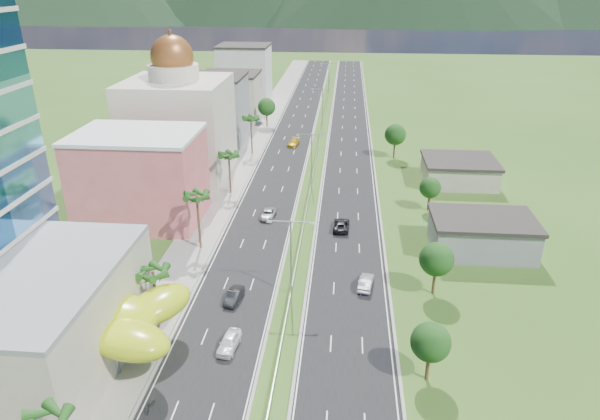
# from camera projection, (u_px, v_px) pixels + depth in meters

# --- Properties ---
(ground) EXTENTS (500.00, 500.00, 0.00)m
(ground) POSITION_uv_depth(u_px,v_px,m) (283.00, 341.00, 62.68)
(ground) COLOR #2D5119
(ground) RESTS_ON ground
(road_left) EXTENTS (11.00, 260.00, 0.04)m
(road_left) POSITION_uv_depth(u_px,v_px,m) (294.00, 132.00, 145.22)
(road_left) COLOR black
(road_left) RESTS_ON ground
(road_right) EXTENTS (11.00, 260.00, 0.04)m
(road_right) POSITION_uv_depth(u_px,v_px,m) (349.00, 133.00, 144.03)
(road_right) COLOR black
(road_right) RESTS_ON ground
(sidewalk_left) EXTENTS (7.00, 260.00, 0.12)m
(sidewalk_left) POSITION_uv_depth(u_px,v_px,m) (259.00, 131.00, 145.95)
(sidewalk_left) COLOR gray
(sidewalk_left) RESTS_ON ground
(median_guardrail) EXTENTS (0.10, 216.06, 0.76)m
(median_guardrail) POSITION_uv_depth(u_px,v_px,m) (317.00, 151.00, 127.98)
(median_guardrail) COLOR gray
(median_guardrail) RESTS_ON ground
(streetlight_median_b) EXTENTS (6.04, 0.25, 11.00)m
(streetlight_median_b) POSITION_uv_depth(u_px,v_px,m) (291.00, 250.00, 69.05)
(streetlight_median_b) COLOR gray
(streetlight_median_b) RESTS_ON ground
(streetlight_median_c) EXTENTS (6.04, 0.25, 11.00)m
(streetlight_median_c) POSITION_uv_depth(u_px,v_px,m) (312.00, 155.00, 105.47)
(streetlight_median_c) COLOR gray
(streetlight_median_c) RESTS_ON ground
(streetlight_median_d) EXTENTS (6.04, 0.25, 11.00)m
(streetlight_median_d) POSITION_uv_depth(u_px,v_px,m) (322.00, 104.00, 146.45)
(streetlight_median_d) COLOR gray
(streetlight_median_d) RESTS_ON ground
(streetlight_median_e) EXTENTS (6.04, 0.25, 11.00)m
(streetlight_median_e) POSITION_uv_depth(u_px,v_px,m) (329.00, 75.00, 187.42)
(streetlight_median_e) COLOR gray
(streetlight_median_e) RESTS_ON ground
(lime_canopy) EXTENTS (18.00, 15.00, 7.40)m
(lime_canopy) POSITION_uv_depth(u_px,v_px,m) (97.00, 317.00, 58.59)
(lime_canopy) COLOR #ABC313
(lime_canopy) RESTS_ON ground
(pink_shophouse) EXTENTS (20.00, 15.00, 15.00)m
(pink_shophouse) POSITION_uv_depth(u_px,v_px,m) (141.00, 179.00, 90.99)
(pink_shophouse) COLOR #C9525E
(pink_shophouse) RESTS_ON ground
(domed_building) EXTENTS (20.00, 20.00, 28.70)m
(domed_building) POSITION_uv_depth(u_px,v_px,m) (178.00, 122.00, 110.37)
(domed_building) COLOR beige
(domed_building) RESTS_ON ground
(midrise_grey) EXTENTS (16.00, 15.00, 16.00)m
(midrise_grey) POSITION_uv_depth(u_px,v_px,m) (213.00, 110.00, 134.42)
(midrise_grey) COLOR gray
(midrise_grey) RESTS_ON ground
(midrise_beige) EXTENTS (16.00, 15.00, 13.00)m
(midrise_beige) POSITION_uv_depth(u_px,v_px,m) (231.00, 98.00, 155.06)
(midrise_beige) COLOR #A59D87
(midrise_beige) RESTS_ON ground
(midrise_white) EXTENTS (16.00, 15.00, 18.00)m
(midrise_white) POSITION_uv_depth(u_px,v_px,m) (245.00, 75.00, 174.99)
(midrise_white) COLOR silver
(midrise_white) RESTS_ON ground
(shed_near) EXTENTS (15.00, 10.00, 5.00)m
(shed_near) POSITION_uv_depth(u_px,v_px,m) (482.00, 236.00, 82.21)
(shed_near) COLOR gray
(shed_near) RESTS_ON ground
(shed_far) EXTENTS (14.00, 12.00, 4.40)m
(shed_far) POSITION_uv_depth(u_px,v_px,m) (459.00, 172.00, 109.49)
(shed_far) COLOR #A59D87
(shed_far) RESTS_ON ground
(palm_tree_b) EXTENTS (3.60, 3.60, 8.10)m
(palm_tree_b) POSITION_uv_depth(u_px,v_px,m) (153.00, 274.00, 62.86)
(palm_tree_b) COLOR #47301C
(palm_tree_b) RESTS_ON ground
(palm_tree_c) EXTENTS (3.60, 3.60, 9.60)m
(palm_tree_c) POSITION_uv_depth(u_px,v_px,m) (197.00, 198.00, 80.49)
(palm_tree_c) COLOR #47301C
(palm_tree_c) RESTS_ON ground
(palm_tree_d) EXTENTS (3.60, 3.60, 8.60)m
(palm_tree_d) POSITION_uv_depth(u_px,v_px,m) (229.00, 156.00, 101.82)
(palm_tree_d) COLOR #47301C
(palm_tree_d) RESTS_ON ground
(palm_tree_e) EXTENTS (3.60, 3.60, 9.40)m
(palm_tree_e) POSITION_uv_depth(u_px,v_px,m) (251.00, 120.00, 124.28)
(palm_tree_e) COLOR #47301C
(palm_tree_e) RESTS_ON ground
(leafy_tree_lfar) EXTENTS (4.90, 4.90, 8.05)m
(leafy_tree_lfar) POSITION_uv_depth(u_px,v_px,m) (267.00, 107.00, 148.15)
(leafy_tree_lfar) COLOR #47301C
(leafy_tree_lfar) RESTS_ON ground
(leafy_tree_ra) EXTENTS (4.20, 4.20, 6.90)m
(leafy_tree_ra) POSITION_uv_depth(u_px,v_px,m) (431.00, 342.00, 54.92)
(leafy_tree_ra) COLOR #47301C
(leafy_tree_ra) RESTS_ON ground
(leafy_tree_rb) EXTENTS (4.55, 4.55, 7.47)m
(leafy_tree_rb) POSITION_uv_depth(u_px,v_px,m) (436.00, 259.00, 70.00)
(leafy_tree_rb) COLOR #47301C
(leafy_tree_rb) RESTS_ON ground
(leafy_tree_rc) EXTENTS (3.85, 3.85, 6.33)m
(leafy_tree_rc) POSITION_uv_depth(u_px,v_px,m) (430.00, 188.00, 95.59)
(leafy_tree_rc) COLOR #47301C
(leafy_tree_rc) RESTS_ON ground
(leafy_tree_rd) EXTENTS (4.90, 4.90, 8.05)m
(leafy_tree_rd) POSITION_uv_depth(u_px,v_px,m) (395.00, 135.00, 122.73)
(leafy_tree_rd) COLOR #47301C
(leafy_tree_rd) RESTS_ON ground
(mountain_ridge) EXTENTS (860.00, 140.00, 90.00)m
(mountain_ridge) POSITION_uv_depth(u_px,v_px,m) (410.00, 23.00, 467.70)
(mountain_ridge) COLOR black
(mountain_ridge) RESTS_ON ground
(car_white_near_left) EXTENTS (2.45, 4.97, 1.63)m
(car_white_near_left) POSITION_uv_depth(u_px,v_px,m) (229.00, 342.00, 61.14)
(car_white_near_left) COLOR white
(car_white_near_left) RESTS_ON road_left
(car_dark_left) EXTENTS (2.21, 4.69, 1.48)m
(car_dark_left) POSITION_uv_depth(u_px,v_px,m) (234.00, 296.00, 70.06)
(car_dark_left) COLOR black
(car_dark_left) RESTS_ON road_left
(car_silver_mid_left) EXTENTS (2.62, 5.13, 1.39)m
(car_silver_mid_left) POSITION_uv_depth(u_px,v_px,m) (268.00, 214.00, 93.98)
(car_silver_mid_left) COLOR #95989C
(car_silver_mid_left) RESTS_ON road_left
(car_yellow_far_left) EXTENTS (3.06, 5.66, 1.56)m
(car_yellow_far_left) POSITION_uv_depth(u_px,v_px,m) (294.00, 143.00, 133.32)
(car_yellow_far_left) COLOR gold
(car_yellow_far_left) RESTS_ON road_left
(car_silver_right) EXTENTS (2.45, 5.01, 1.58)m
(car_silver_right) POSITION_uv_depth(u_px,v_px,m) (366.00, 282.00, 73.07)
(car_silver_right) COLOR #AFB1B7
(car_silver_right) RESTS_ON road_right
(car_dark_far_right) EXTENTS (2.78, 5.68, 1.55)m
(car_dark_far_right) POSITION_uv_depth(u_px,v_px,m) (341.00, 225.00, 89.75)
(car_dark_far_right) COLOR black
(car_dark_far_right) RESTS_ON road_right
(motorcycle) EXTENTS (0.73, 1.90, 1.19)m
(motorcycle) POSITION_uv_depth(u_px,v_px,m) (150.00, 405.00, 52.53)
(motorcycle) COLOR black
(motorcycle) RESTS_ON road_left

